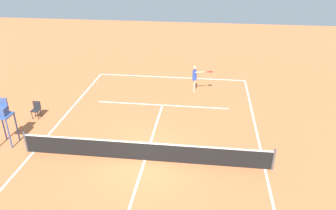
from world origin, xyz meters
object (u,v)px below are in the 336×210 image
(player_serving, at_px, (195,76))
(tennis_ball, at_px, (163,105))
(umpire_chair, at_px, (3,115))
(courtside_chair_mid, at_px, (36,109))

(player_serving, distance_m, tennis_ball, 3.19)
(player_serving, height_order, tennis_ball, player_serving)
(umpire_chair, relative_size, courtside_chair_mid, 2.54)
(umpire_chair, distance_m, courtside_chair_mid, 3.00)
(player_serving, bearing_deg, tennis_ball, -51.68)
(player_serving, xyz_separation_m, umpire_chair, (8.84, 7.57, 0.51))
(umpire_chair, xyz_separation_m, courtside_chair_mid, (-0.07, -2.80, -1.07))
(tennis_ball, distance_m, umpire_chair, 8.87)
(player_serving, height_order, courtside_chair_mid, player_serving)
(tennis_ball, xyz_separation_m, umpire_chair, (7.04, 5.17, 1.57))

